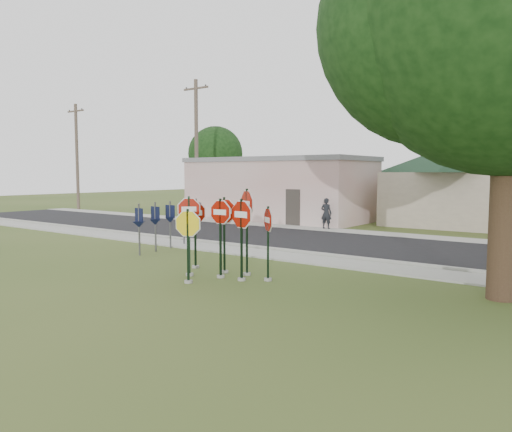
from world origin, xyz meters
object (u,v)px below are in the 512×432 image
Objects in this scene: stop_sign_left at (189,226)px; pedestrian at (326,213)px; utility_pole_near at (196,147)px; stop_sign_yellow at (188,237)px; stop_sign_center at (220,227)px.

stop_sign_left is 13.90m from pedestrian.
stop_sign_yellow is at bearing -47.27° from utility_pole_near.
stop_sign_yellow is at bearing -103.68° from stop_sign_center.
stop_sign_left is 0.27× the size of utility_pole_near.
stop_sign_yellow is at bearing 98.65° from pedestrian.
utility_pole_near reaches higher than stop_sign_center.
stop_sign_left is at bearing -47.25° from utility_pole_near.
stop_sign_yellow is 1.05m from stop_sign_left.
utility_pole_near is 5.54× the size of pedestrian.
stop_sign_center is 13.78m from pedestrian.
stop_sign_left is 1.49× the size of pedestrian.
stop_sign_yellow is 0.24× the size of utility_pole_near.
stop_sign_center is at bearing 20.11° from stop_sign_left.
stop_sign_center is at bearing 76.32° from stop_sign_yellow.
pedestrian is at bearing 105.44° from stop_sign_center.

